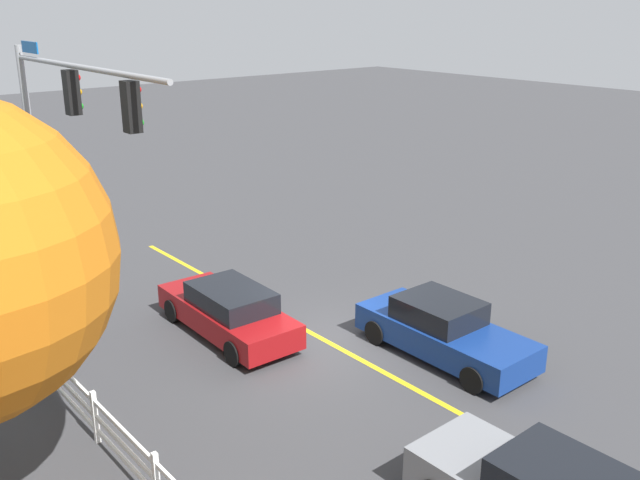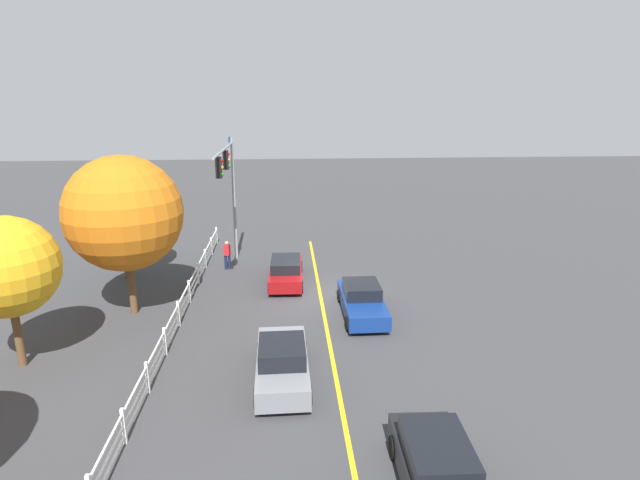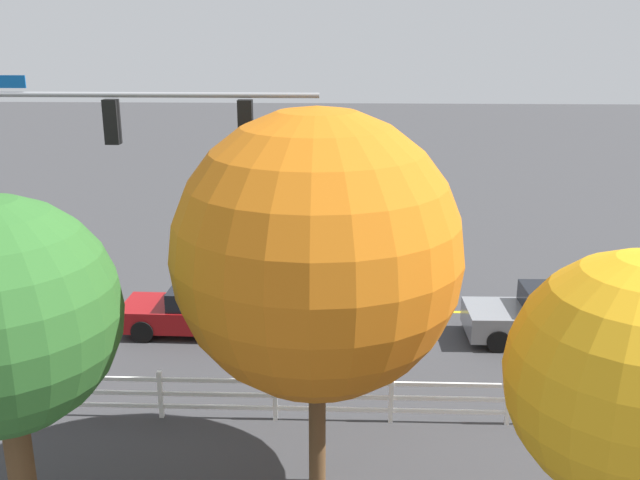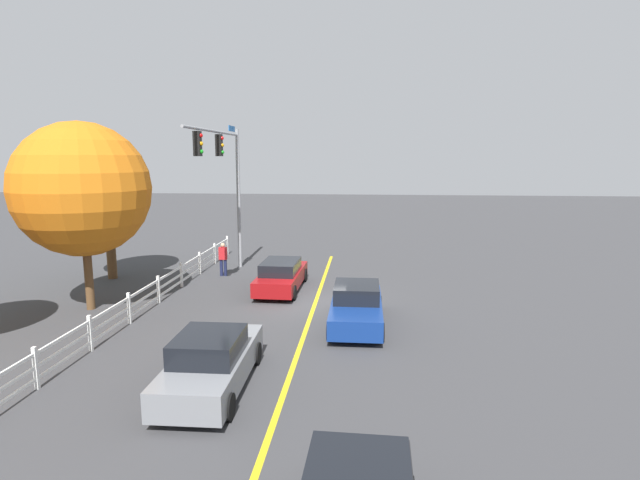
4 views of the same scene
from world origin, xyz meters
name	(u,v)px [view 3 (image 3 of 4)]	position (x,y,z in m)	size (l,w,h in m)	color
ground_plane	(283,310)	(0.00, 0.00, 0.00)	(120.00, 120.00, 0.00)	#38383A
lane_center_stripe	(411,311)	(-4.00, 0.00, 0.00)	(28.00, 0.16, 0.01)	gold
signal_assembly	(75,174)	(4.29, 4.77, 5.30)	(8.07, 0.38, 7.51)	gray
car_0	(358,271)	(-2.37, -1.74, 0.68)	(4.64, 1.88, 1.45)	navy
car_1	(206,310)	(2.05, 1.72, 0.68)	(4.73, 1.89, 1.39)	maroon
car_2	(551,316)	(-7.75, 1.90, 0.72)	(4.67, 1.92, 1.53)	slate
pedestrian	(79,353)	(4.51, 5.11, 0.93)	(0.31, 0.43, 1.69)	#191E3F
white_rail_fence	(391,398)	(-3.00, 6.43, 0.60)	(26.10, 0.10, 1.15)	white
tree_1	(317,254)	(-1.45, 8.79, 4.73)	(5.14, 5.14, 7.31)	brown
tree_3	(637,380)	(-6.01, 11.59, 3.87)	(3.65, 3.65, 5.70)	brown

